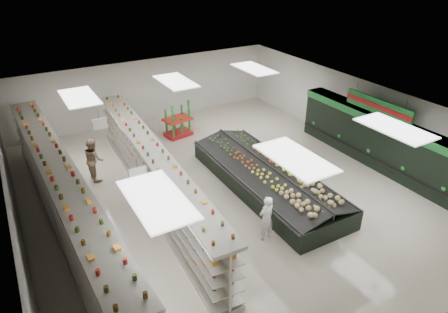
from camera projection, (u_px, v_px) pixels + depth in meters
floor at (222, 188)px, 15.38m from camera, size 16.00×16.00×0.00m
ceiling at (222, 110)px, 13.88m from camera, size 14.00×16.00×0.02m
wall_back at (146, 90)px, 20.76m from camera, size 14.00×0.02×3.20m
wall_front at (408, 299)px, 8.50m from camera, size 14.00×0.02×3.20m
wall_left at (13, 206)px, 11.54m from camera, size 0.02×16.00×3.20m
wall_right at (359, 115)px, 17.72m from camera, size 0.02×16.00×3.20m
produce_wall_case at (377, 137)px, 16.53m from camera, size 0.93×8.00×2.20m
aisle_sign_near at (138, 174)px, 10.88m from camera, size 0.52×0.06×0.75m
aisle_sign_far at (100, 124)px, 13.95m from camera, size 0.52×0.06×0.75m
hortifruti_banner at (378, 106)px, 15.75m from camera, size 0.12×3.20×0.95m
gondola_left at (65, 201)px, 12.72m from camera, size 1.58×13.40×2.32m
gondola_center at (153, 175)px, 14.34m from camera, size 1.52×12.02×2.08m
produce_island at (266, 177)px, 15.14m from camera, size 2.74×7.34×1.09m
soda_endcap at (178, 121)px, 19.24m from camera, size 1.42×1.08×1.65m
shopper_main at (266, 218)px, 12.38m from camera, size 0.61×0.44×1.55m
shopper_background at (94, 159)px, 15.61m from camera, size 0.58×0.88×1.75m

